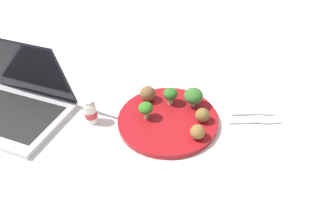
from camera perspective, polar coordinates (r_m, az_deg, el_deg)
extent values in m
plane|color=silver|center=(0.82, 0.00, -1.89)|extent=(4.00, 4.00, 0.00)
cylinder|color=maroon|center=(0.82, 0.00, -1.48)|extent=(0.28, 0.28, 0.02)
cylinder|color=#A1B87D|center=(0.86, 0.48, 2.24)|extent=(0.02, 0.02, 0.02)
ellipsoid|color=#2D6723|center=(0.84, 0.49, 3.55)|extent=(0.04, 0.04, 0.03)
cylinder|color=#A2C17D|center=(0.81, -4.25, -0.37)|extent=(0.01, 0.01, 0.02)
ellipsoid|color=#33771F|center=(0.80, -4.34, 0.96)|extent=(0.04, 0.04, 0.03)
cylinder|color=#8CB976|center=(0.85, 4.89, 1.65)|extent=(0.01, 0.01, 0.02)
ellipsoid|color=#336929|center=(0.83, 5.00, 3.14)|extent=(0.05, 0.05, 0.04)
sphere|color=brown|center=(0.80, 6.72, -0.63)|extent=(0.04, 0.04, 0.04)
sphere|color=brown|center=(0.75, 5.78, -3.91)|extent=(0.04, 0.04, 0.04)
sphere|color=brown|center=(0.86, -3.97, 3.60)|extent=(0.05, 0.05, 0.05)
cube|color=white|center=(0.86, 16.23, -1.21)|extent=(0.17, 0.13, 0.01)
cube|color=silver|center=(0.87, 15.14, -0.20)|extent=(0.09, 0.02, 0.01)
cube|color=silver|center=(0.89, 18.84, -0.10)|extent=(0.03, 0.02, 0.01)
cube|color=silver|center=(0.84, 14.72, -1.83)|extent=(0.09, 0.01, 0.01)
cube|color=silver|center=(0.86, 19.35, -1.69)|extent=(0.06, 0.02, 0.01)
cylinder|color=white|center=(0.83, -14.83, -0.10)|extent=(0.03, 0.03, 0.06)
cylinder|color=red|center=(0.83, -14.80, -0.27)|extent=(0.03, 0.03, 0.02)
cylinder|color=silver|center=(0.81, -15.28, 1.89)|extent=(0.02, 0.02, 0.01)
cube|color=#BCBCBC|center=(0.95, -28.64, -0.55)|extent=(0.38, 0.32, 0.02)
cube|color=black|center=(0.94, -28.80, -0.15)|extent=(0.32, 0.25, 0.00)
cube|color=black|center=(0.94, -27.11, 7.72)|extent=(0.31, 0.16, 0.20)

